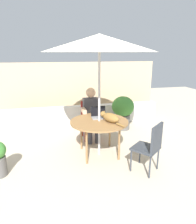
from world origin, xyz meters
The scene contains 11 objects.
ground_plane centered at (0.00, 0.00, 0.00)m, with size 14.00×14.00×0.00m, color beige.
fence_back centered at (0.00, 2.59, 0.85)m, with size 4.79×0.08×1.70m, color tan.
planter_wall_low centered at (0.00, 1.84, 0.27)m, with size 4.31×0.20×0.54m, color beige.
patio_table centered at (0.00, 0.00, 0.65)m, with size 1.12×1.12×0.70m.
patio_umbrella centered at (0.00, 0.00, 2.12)m, with size 2.00×2.00×2.27m.
chair_occupied centered at (0.00, 0.90, 0.51)m, with size 0.40×0.40×0.87m.
chair_empty centered at (0.67, -0.82, 0.51)m, with size 0.56×0.56×0.87m.
person_seated centered at (0.00, 0.74, 0.68)m, with size 0.48×0.48×1.21m.
laptop centered at (0.05, 0.24, 0.76)m, with size 0.31×0.26×0.21m.
cat centered at (0.19, -0.09, 0.79)m, with size 0.34×0.61×0.17m.
potted_plant_near_fence centered at (0.94, 1.24, 0.52)m, with size 0.58×0.58×0.88m.
Camera 1 is at (-0.89, -3.62, 1.97)m, focal length 32.86 mm.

